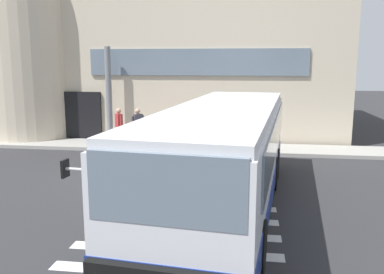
{
  "coord_description": "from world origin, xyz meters",
  "views": [
    {
      "loc": [
        3.43,
        -12.74,
        3.8
      ],
      "look_at": [
        1.69,
        -0.35,
        1.5
      ],
      "focal_mm": 38.19,
      "sensor_mm": 36.0,
      "label": 1
    }
  ],
  "objects_px": {
    "passenger_near_column": "(119,125)",
    "entry_support_column": "(109,95)",
    "passenger_by_doorway": "(138,125)",
    "bus_main_foreground": "(224,158)",
    "passenger_at_curb_edge": "(173,123)"
  },
  "relations": [
    {
      "from": "passenger_by_doorway",
      "to": "passenger_at_curb_edge",
      "type": "distance_m",
      "value": 1.57
    },
    {
      "from": "passenger_at_curb_edge",
      "to": "bus_main_foreground",
      "type": "bearing_deg",
      "value": -69.61
    },
    {
      "from": "bus_main_foreground",
      "to": "passenger_by_doorway",
      "type": "distance_m",
      "value": 7.92
    },
    {
      "from": "passenger_near_column",
      "to": "passenger_by_doorway",
      "type": "relative_size",
      "value": 1.0
    },
    {
      "from": "passenger_by_doorway",
      "to": "passenger_near_column",
      "type": "bearing_deg",
      "value": -176.15
    },
    {
      "from": "passenger_near_column",
      "to": "entry_support_column",
      "type": "bearing_deg",
      "value": 126.06
    },
    {
      "from": "passenger_by_doorway",
      "to": "bus_main_foreground",
      "type": "bearing_deg",
      "value": -58.23
    },
    {
      "from": "passenger_near_column",
      "to": "passenger_by_doorway",
      "type": "bearing_deg",
      "value": 3.85
    },
    {
      "from": "entry_support_column",
      "to": "bus_main_foreground",
      "type": "distance_m",
      "value": 9.76
    },
    {
      "from": "entry_support_column",
      "to": "passenger_at_curb_edge",
      "type": "distance_m",
      "value": 3.31
    },
    {
      "from": "entry_support_column",
      "to": "passenger_by_doorway",
      "type": "height_order",
      "value": "entry_support_column"
    },
    {
      "from": "entry_support_column",
      "to": "passenger_near_column",
      "type": "xyz_separation_m",
      "value": [
        0.8,
        -1.1,
        -1.25
      ]
    },
    {
      "from": "bus_main_foreground",
      "to": "passenger_near_column",
      "type": "height_order",
      "value": "bus_main_foreground"
    },
    {
      "from": "passenger_near_column",
      "to": "passenger_by_doorway",
      "type": "distance_m",
      "value": 0.84
    },
    {
      "from": "passenger_near_column",
      "to": "passenger_by_doorway",
      "type": "height_order",
      "value": "same"
    }
  ]
}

